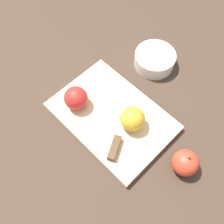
{
  "coord_description": "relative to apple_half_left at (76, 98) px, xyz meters",
  "views": [
    {
      "loc": [
        0.26,
        -0.29,
        0.77
      ],
      "look_at": [
        0.0,
        0.0,
        0.04
      ],
      "focal_mm": 42.0,
      "sensor_mm": 36.0,
      "label": 1
    }
  ],
  "objects": [
    {
      "name": "bowl",
      "position": [
        0.07,
        0.32,
        -0.03
      ],
      "size": [
        0.15,
        0.15,
        0.05
      ],
      "color": "silver",
      "rests_on": "ground_plane"
    },
    {
      "name": "apple_half_left",
      "position": [
        0.0,
        0.0,
        0.0
      ],
      "size": [
        0.08,
        0.08,
        0.08
      ],
      "rotation": [
        0.0,
        0.0,
        3.63
      ],
      "color": "red",
      "rests_on": "cutting_board"
    },
    {
      "name": "ground_plane",
      "position": [
        0.11,
        0.05,
        -0.06
      ],
      "size": [
        4.0,
        4.0,
        0.0
      ],
      "primitive_type": "plane",
      "color": "#38281E"
    },
    {
      "name": "apple_whole",
      "position": [
        0.38,
        0.07,
        -0.02
      ],
      "size": [
        0.08,
        0.08,
        0.09
      ],
      "color": "red",
      "rests_on": "ground_plane"
    },
    {
      "name": "cutting_board",
      "position": [
        0.11,
        0.05,
        -0.05
      ],
      "size": [
        0.39,
        0.28,
        0.02
      ],
      "color": "#D1B789",
      "rests_on": "ground_plane"
    },
    {
      "name": "apple_slice",
      "position": [
        0.2,
        0.13,
        -0.04
      ],
      "size": [
        0.06,
        0.06,
        0.0
      ],
      "color": "beige",
      "rests_on": "cutting_board"
    },
    {
      "name": "apple_half_right",
      "position": [
        0.18,
        0.06,
        0.0
      ],
      "size": [
        0.08,
        0.08,
        0.08
      ],
      "rotation": [
        0.0,
        0.0,
        1.34
      ],
      "color": "gold",
      "rests_on": "cutting_board"
    },
    {
      "name": "knife",
      "position": [
        0.19,
        -0.03,
        -0.03
      ],
      "size": [
        0.08,
        0.15,
        0.02
      ],
      "rotation": [
        0.0,
        0.0,
        2.0
      ],
      "color": "silver",
      "rests_on": "cutting_board"
    }
  ]
}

